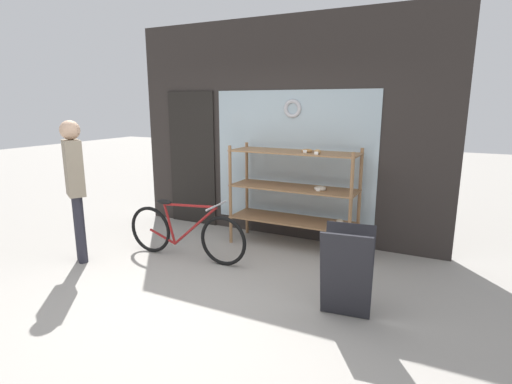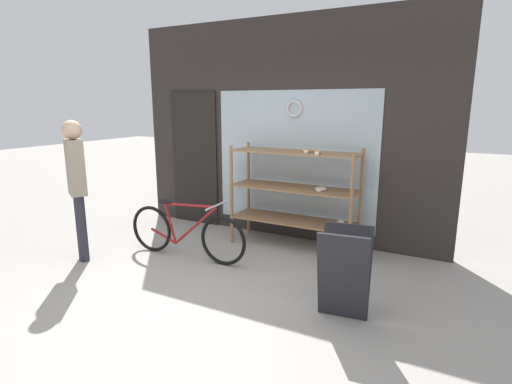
% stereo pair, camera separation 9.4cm
% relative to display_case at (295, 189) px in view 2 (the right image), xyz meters
% --- Properties ---
extents(ground_plane, '(30.00, 30.00, 0.00)m').
position_rel_display_case_xyz_m(ground_plane, '(-0.38, -1.90, -0.81)').
color(ground_plane, gray).
extents(storefront_facade, '(4.68, 0.13, 3.08)m').
position_rel_display_case_xyz_m(storefront_facade, '(-0.43, 0.40, 0.69)').
color(storefront_facade, '#2D2826').
rests_on(storefront_facade, ground_plane).
extents(display_case, '(1.70, 0.53, 1.37)m').
position_rel_display_case_xyz_m(display_case, '(0.00, 0.00, 0.00)').
color(display_case, '#8E6642').
rests_on(display_case, ground_plane).
extents(bicycle, '(1.70, 0.46, 0.75)m').
position_rel_display_case_xyz_m(bicycle, '(-1.07, -1.00, -0.48)').
color(bicycle, black).
rests_on(bicycle, ground_plane).
extents(sandwich_board, '(0.49, 0.43, 0.84)m').
position_rel_display_case_xyz_m(sandwich_board, '(1.09, -1.50, -0.39)').
color(sandwich_board, '#232328').
rests_on(sandwich_board, ground_plane).
extents(pedestrian, '(0.37, 0.32, 1.73)m').
position_rel_display_case_xyz_m(pedestrian, '(-2.16, -1.65, 0.22)').
color(pedestrian, '#282833').
rests_on(pedestrian, ground_plane).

